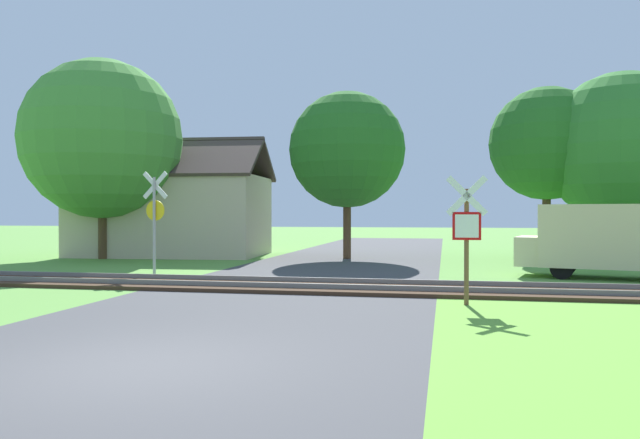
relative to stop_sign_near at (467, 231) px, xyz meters
The scene contains 11 objects.
ground_plane 7.88m from the stop_sign_near, 124.32° to the right, with size 160.00×160.00×0.00m, color #5B933D.
road_asphalt 6.37m from the stop_sign_near, 134.86° to the right, with size 7.43×80.00×0.01m, color #424244.
rail_track 5.12m from the stop_sign_near, 152.95° to the left, with size 60.00×2.60×0.22m.
stop_sign_near is the anchor object (origin of this frame).
crossing_sign_far 10.40m from the stop_sign_near, 154.63° to the left, with size 0.88×0.16×3.29m.
house 18.83m from the stop_sign_near, 133.70° to the left, with size 9.17×6.12×5.50m.
tree_far 15.61m from the stop_sign_near, 64.29° to the left, with size 6.19×6.19×7.75m.
tree_right 15.13m from the stop_sign_near, 75.14° to the left, with size 4.82×4.82×7.35m.
tree_left 18.83m from the stop_sign_near, 144.09° to the left, with size 6.86×6.86×8.60m.
tree_center 14.26m from the stop_sign_near, 109.47° to the left, with size 5.05×5.05×7.26m.
mail_truck 7.76m from the stop_sign_near, 55.64° to the left, with size 5.21×3.00×2.24m.
Camera 1 is at (3.90, -7.30, 1.97)m, focal length 35.00 mm.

